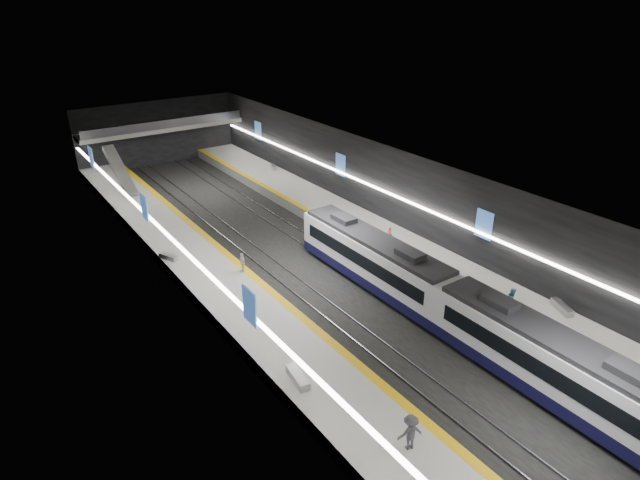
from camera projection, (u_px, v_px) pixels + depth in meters
ground at (315, 271)px, 42.86m from camera, size 70.00×70.00×0.00m
ceiling at (315, 176)px, 39.42m from camera, size 20.00×70.00×0.04m
wall_left at (193, 260)px, 35.98m from camera, size 0.04×70.00×8.00m
wall_right at (410, 199)px, 46.30m from camera, size 0.04×70.00×8.00m
wall_back at (158, 133)px, 67.06m from camera, size 20.00×0.04×8.00m
platform_left at (230, 294)px, 38.78m from camera, size 5.00×70.00×1.00m
tile_surface_left at (230, 288)px, 38.56m from camera, size 5.00×70.00×0.02m
tactile_strip_left at (257, 279)px, 39.69m from camera, size 0.60×70.00×0.02m
platform_right at (386, 242)px, 46.52m from camera, size 5.00×70.00×1.00m
tile_surface_right at (387, 237)px, 46.30m from camera, size 5.00×70.00×0.02m
tactile_strip_right at (367, 243)px, 45.16m from camera, size 0.60×70.00×0.02m
rails at (315, 271)px, 42.84m from camera, size 6.52×70.00×0.12m
train at (448, 302)px, 34.59m from camera, size 2.69×30.04×3.60m
ad_posters at (308, 216)px, 41.67m from camera, size 19.94×53.50×2.20m
cove_light_left at (196, 262)px, 36.17m from camera, size 0.25×68.60×0.12m
cove_light_right at (408, 202)px, 46.28m from camera, size 0.25×68.60×0.12m
mezzanine_bridge at (163, 128)px, 65.08m from camera, size 20.00×3.00×1.50m
escalator at (120, 170)px, 57.00m from camera, size 1.20×7.50×3.92m
bench_left_near at (298, 378)px, 29.36m from camera, size 0.86×2.12×0.50m
bench_left_far at (168, 257)px, 42.50m from camera, size 1.12×1.74×0.41m
bench_right_near at (562, 307)px, 35.80m from camera, size 1.29×1.99×0.47m
bench_right_far at (274, 167)px, 63.53m from camera, size 0.90×1.69×0.40m
passenger_right_a at (390, 236)px, 44.76m from camera, size 0.37×0.56×1.54m
passenger_right_b at (512, 300)px, 35.46m from camera, size 1.05×1.00×1.70m
passenger_left_a at (242, 262)px, 40.44m from camera, size 0.49×0.95×1.55m
passenger_left_b at (410, 432)px, 24.83m from camera, size 1.38×1.02×1.91m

